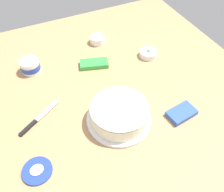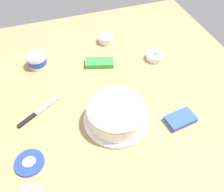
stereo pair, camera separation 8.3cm
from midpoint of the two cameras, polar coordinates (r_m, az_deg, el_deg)
The scene contains 9 objects.
ground_plane at distance 1.22m, azimuth 1.50°, elevation 1.07°, with size 1.54×1.54×0.00m, color tan.
frosted_cake at distance 1.06m, azimuth 3.25°, elevation -4.36°, with size 0.29×0.29×0.10m.
frosting_tub at distance 1.39m, azimuth -15.73°, elevation 8.15°, with size 0.10×0.10×0.07m.
frosting_tub_lid at distance 1.03m, azimuth -16.74°, elevation -14.97°, with size 0.12×0.12×0.02m.
spreading_knife at distance 1.16m, azimuth -15.73°, elevation -4.16°, with size 0.21×0.14×0.01m.
sprinkle_bowl_orange at distance 1.52m, azimuth 0.16°, elevation 13.38°, with size 0.09×0.09×0.04m.
sprinkle_bowl_green at distance 1.42m, azimuth 11.81°, elevation 9.19°, with size 0.10×0.10×0.04m.
candy_box_lower at distance 1.36m, azimuth -1.23°, elevation 7.85°, with size 0.16×0.07×0.03m, color green.
candy_box_upper at distance 1.14m, azimuth 17.95°, elevation -5.32°, with size 0.13×0.08×0.03m, color #2D51B2.
Camera 2 is at (-0.26, -0.79, 0.89)m, focal length 38.60 mm.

